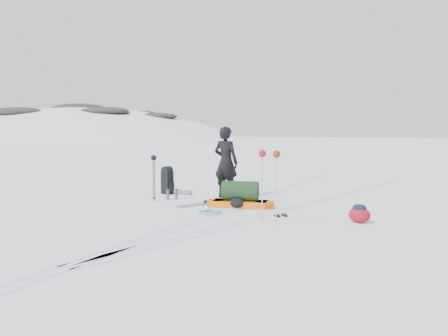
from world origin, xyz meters
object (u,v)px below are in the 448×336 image
(expedition_rucksack, at_px, (169,181))
(pulk_sled, at_px, (240,197))
(ski_poles_black, at_px, (154,163))
(skier, at_px, (226,162))

(expedition_rucksack, bearing_deg, pulk_sled, -3.47)
(pulk_sled, distance_m, ski_poles_black, 2.53)
(expedition_rucksack, bearing_deg, ski_poles_black, -56.91)
(skier, distance_m, ski_poles_black, 1.98)
(skier, distance_m, pulk_sled, 1.70)
(skier, bearing_deg, ski_poles_black, 48.61)
(ski_poles_black, bearing_deg, pulk_sled, 31.46)
(skier, relative_size, pulk_sled, 1.14)
(pulk_sled, height_order, expedition_rucksack, expedition_rucksack)
(expedition_rucksack, height_order, ski_poles_black, ski_poles_black)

